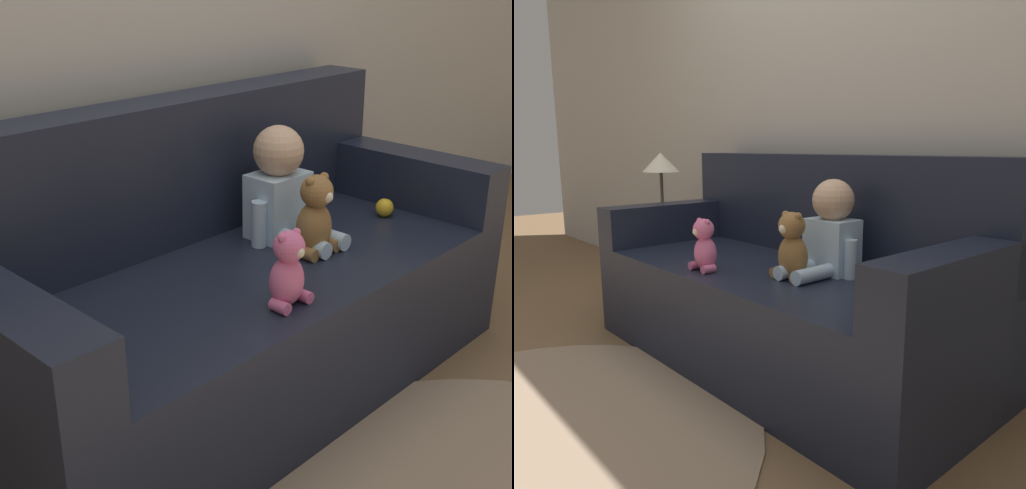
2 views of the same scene
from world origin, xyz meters
TOP-DOWN VIEW (x-y plane):
  - ground_plane at (0.00, 0.00)m, footprint 12.00×12.00m
  - couch at (0.00, 0.06)m, footprint 1.82×0.82m
  - person_baby at (0.24, 0.07)m, footprint 0.28×0.34m
  - teddy_bear_brown at (0.20, -0.11)m, footprint 0.15×0.12m
  - plush_toy_side at (-0.13, -0.29)m, footprint 0.13×0.10m
  - toy_ball at (0.65, -0.07)m, footprint 0.07×0.07m

SIDE VIEW (x-z plane):
  - ground_plane at x=0.00m, z-range 0.00..0.00m
  - couch at x=0.00m, z-range -0.13..0.78m
  - toy_ball at x=0.65m, z-range 0.44..0.51m
  - plush_toy_side at x=-0.13m, z-range 0.44..0.66m
  - teddy_bear_brown at x=0.20m, z-range 0.43..0.70m
  - person_baby at x=0.24m, z-range 0.42..0.80m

